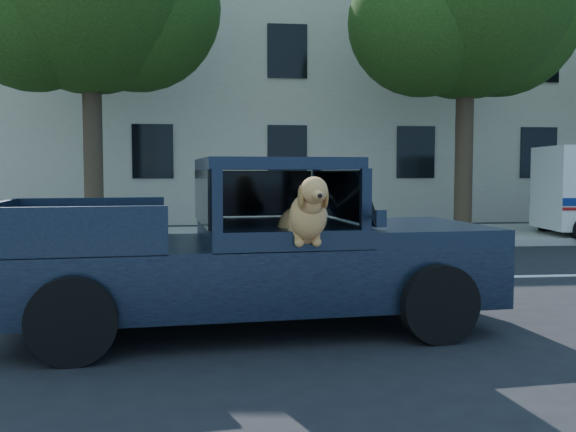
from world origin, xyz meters
The scene contains 6 objects.
ground centered at (0.00, 0.00, 0.00)m, with size 120.00×120.00×0.00m, color black.
far_sidewalk centered at (0.00, 9.20, 0.07)m, with size 60.00×4.00×0.15m, color gray.
lane_stripes centered at (2.00, 3.40, 0.01)m, with size 21.60×0.14×0.01m, color silver, non-canonical shape.
street_tree_mid centered at (5.03, 9.62, 5.71)m, with size 6.00×5.20×8.60m.
building_main centered at (3.00, 16.50, 4.50)m, with size 26.00×6.00×9.00m, color beige.
pickup_truck centered at (-0.89, 0.66, 0.59)m, with size 5.03×2.65×1.74m.
Camera 1 is at (-1.16, -5.84, 1.61)m, focal length 40.00 mm.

